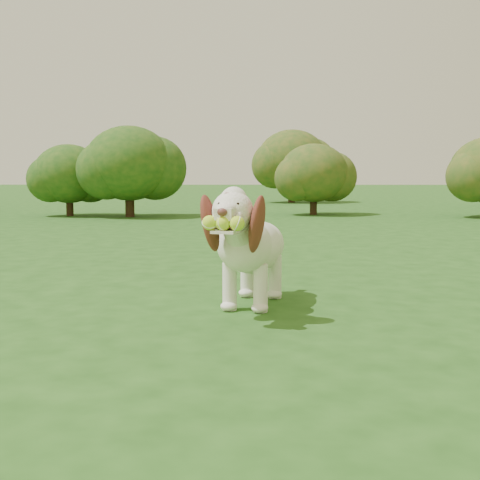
{
  "coord_description": "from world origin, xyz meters",
  "views": [
    {
      "loc": [
        -0.12,
        -3.07,
        0.76
      ],
      "look_at": [
        -0.19,
        0.1,
        0.41
      ],
      "focal_mm": 45.0,
      "sensor_mm": 36.0,
      "label": 1
    }
  ],
  "objects": [
    {
      "name": "ground",
      "position": [
        0.0,
        0.0,
        0.0
      ],
      "size": [
        80.0,
        80.0,
        0.0
      ],
      "primitive_type": "plane",
      "color": "#1F4714",
      "rests_on": "ground"
    },
    {
      "name": "shrub_a",
      "position": [
        -3.48,
        7.77,
        0.76
      ],
      "size": [
        1.25,
        1.25,
        1.29
      ],
      "color": "#382314",
      "rests_on": "ground"
    },
    {
      "name": "shrub_c",
      "position": [
        0.98,
        8.16,
        0.78
      ],
      "size": [
        1.27,
        1.27,
        1.32
      ],
      "color": "#382314",
      "rests_on": "ground"
    },
    {
      "name": "shrub_i",
      "position": [
        0.87,
        13.06,
        1.14
      ],
      "size": [
        1.86,
        1.86,
        1.93
      ],
      "color": "#382314",
      "rests_on": "ground"
    },
    {
      "name": "dog",
      "position": [
        -0.14,
        0.31,
        0.37
      ],
      "size": [
        0.52,
        1.06,
        0.69
      ],
      "rotation": [
        0.0,
        0.0,
        -0.24
      ],
      "color": "white",
      "rests_on": "ground"
    },
    {
      "name": "shrub_b",
      "position": [
        -2.33,
        7.53,
        0.94
      ],
      "size": [
        1.55,
        1.55,
        1.6
      ],
      "color": "#382314",
      "rests_on": "ground"
    }
  ]
}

